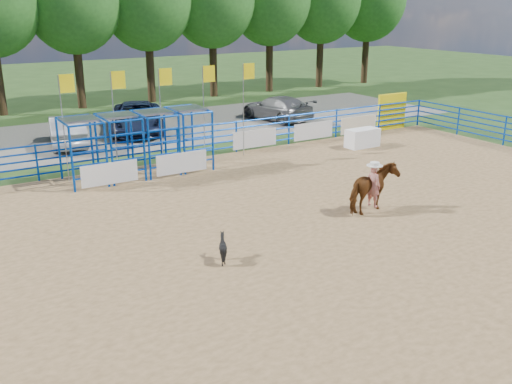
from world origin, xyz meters
TOP-DOWN VIEW (x-y plane):
  - ground at (0.00, 0.00)m, footprint 120.00×120.00m
  - arena_dirt at (0.00, 0.00)m, footprint 30.00×20.00m
  - gravel_strip at (0.00, 17.00)m, footprint 40.00×10.00m
  - announcer_table at (8.77, 7.67)m, footprint 1.70×0.82m
  - horse_and_rider at (2.89, 0.45)m, footprint 2.09×1.30m
  - calf at (-3.22, -0.34)m, footprint 0.85×0.81m
  - car_b at (-3.51, 15.46)m, footprint 2.36×4.80m
  - car_c at (0.55, 16.71)m, footprint 4.40×6.29m
  - car_d at (8.94, 15.59)m, footprint 2.82×5.26m
  - perimeter_fence at (0.00, 0.00)m, footprint 30.10×20.10m
  - chute_assembly at (-1.90, 8.84)m, footprint 19.32×2.41m

SIDE VIEW (x-z plane):
  - ground at x=0.00m, z-range 0.00..0.00m
  - gravel_strip at x=0.00m, z-range 0.00..0.01m
  - arena_dirt at x=0.00m, z-range 0.00..0.02m
  - calf at x=-3.22m, z-range 0.02..0.76m
  - announcer_table at x=8.77m, z-range 0.02..0.92m
  - car_d at x=8.94m, z-range 0.01..1.46m
  - perimeter_fence at x=0.00m, z-range 0.00..1.50m
  - car_b at x=-3.51m, z-range 0.01..1.52m
  - car_c at x=0.55m, z-range 0.01..1.61m
  - horse_and_rider at x=2.89m, z-range -0.30..2.16m
  - chute_assembly at x=-1.90m, z-range -0.84..3.36m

